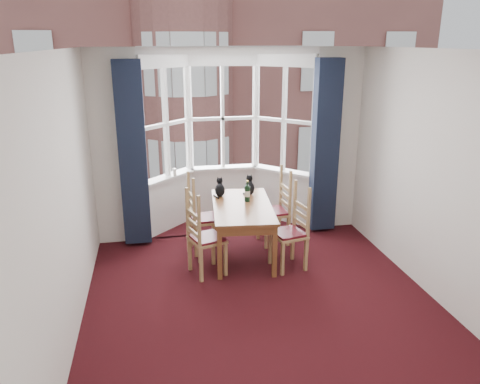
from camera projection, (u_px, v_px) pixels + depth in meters
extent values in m
plane|color=black|center=(264.00, 308.00, 5.28)|extent=(4.50, 4.50, 0.00)
plane|color=white|center=(269.00, 49.00, 4.42)|extent=(4.50, 4.50, 0.00)
plane|color=silver|center=(65.00, 202.00, 4.50)|extent=(0.00, 4.50, 4.50)
plane|color=silver|center=(441.00, 180.00, 5.20)|extent=(0.00, 4.50, 4.50)
plane|color=silver|center=(358.00, 305.00, 2.75)|extent=(4.00, 0.00, 4.00)
cube|color=silver|center=(116.00, 149.00, 6.66)|extent=(0.70, 0.12, 2.80)
cube|color=silver|center=(335.00, 141.00, 7.25)|extent=(0.70, 0.12, 2.80)
cube|color=#171F34|center=(133.00, 155.00, 6.55)|extent=(0.38, 0.22, 2.60)
cube|color=#171F34|center=(325.00, 147.00, 7.05)|extent=(0.38, 0.22, 2.60)
cube|color=brown|center=(242.00, 206.00, 6.39)|extent=(0.94, 1.55, 0.04)
cube|color=brown|center=(220.00, 254.00, 5.83)|extent=(0.07, 0.07, 0.70)
cube|color=brown|center=(215.00, 215.00, 7.13)|extent=(0.07, 0.07, 0.70)
cube|color=brown|center=(275.00, 252.00, 5.88)|extent=(0.07, 0.07, 0.70)
cube|color=brown|center=(260.00, 213.00, 7.19)|extent=(0.07, 0.07, 0.70)
cube|color=#A78551|center=(207.00, 239.00, 5.94)|extent=(0.51, 0.52, 0.06)
cube|color=#4F0D17|center=(207.00, 238.00, 5.94)|extent=(0.46, 0.47, 0.03)
cube|color=#A78551|center=(205.00, 219.00, 6.61)|extent=(0.44, 0.46, 0.06)
cube|color=#4F0D17|center=(205.00, 218.00, 6.60)|extent=(0.40, 0.42, 0.03)
cube|color=#A78551|center=(288.00, 234.00, 6.10)|extent=(0.48, 0.49, 0.06)
cube|color=#4F0D17|center=(288.00, 233.00, 6.09)|extent=(0.43, 0.44, 0.03)
cube|color=#A78551|center=(273.00, 212.00, 6.86)|extent=(0.44, 0.46, 0.06)
cube|color=#4F0D17|center=(273.00, 211.00, 6.86)|extent=(0.40, 0.42, 0.03)
ellipsoid|color=black|center=(220.00, 190.00, 6.73)|extent=(0.17, 0.21, 0.19)
sphere|color=black|center=(220.00, 181.00, 6.75)|extent=(0.10, 0.10, 0.09)
cone|color=black|center=(218.00, 178.00, 6.74)|extent=(0.04, 0.04, 0.04)
cone|color=black|center=(221.00, 178.00, 6.74)|extent=(0.04, 0.04, 0.04)
ellipsoid|color=black|center=(249.00, 188.00, 6.81)|extent=(0.19, 0.23, 0.20)
sphere|color=black|center=(249.00, 179.00, 6.83)|extent=(0.11, 0.11, 0.09)
cone|color=black|center=(248.00, 176.00, 6.82)|extent=(0.04, 0.04, 0.04)
cone|color=black|center=(251.00, 176.00, 6.82)|extent=(0.04, 0.04, 0.04)
cylinder|color=black|center=(247.00, 194.00, 6.51)|extent=(0.08, 0.08, 0.22)
sphere|color=black|center=(247.00, 187.00, 6.48)|extent=(0.07, 0.07, 0.07)
cylinder|color=black|center=(247.00, 184.00, 6.46)|extent=(0.03, 0.03, 0.09)
cylinder|color=gold|center=(247.00, 181.00, 6.45)|extent=(0.03, 0.03, 0.02)
cylinder|color=silver|center=(247.00, 194.00, 6.51)|extent=(0.08, 0.08, 0.08)
cylinder|color=white|center=(175.00, 172.00, 7.28)|extent=(0.06, 0.06, 0.11)
plane|color=#333335|center=(168.00, 157.00, 37.27)|extent=(80.00, 80.00, 0.00)
cube|color=#8F514A|center=(179.00, 91.00, 18.29)|extent=(18.00, 6.00, 14.00)
cylinder|color=#8F514A|center=(185.00, 100.00, 15.49)|extent=(3.20, 3.20, 14.00)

